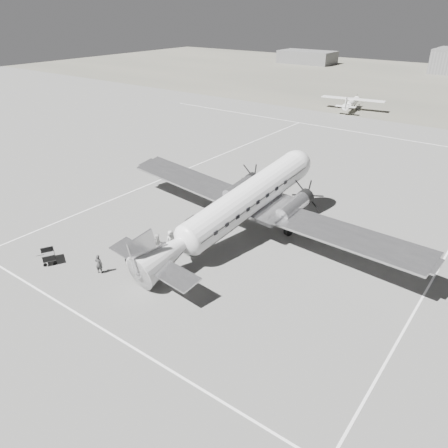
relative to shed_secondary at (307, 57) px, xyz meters
The scene contains 13 objects.
ground 127.49m from the shed_secondary, 64.44° to the right, with size 260.00×260.00×0.00m, color slate.
taxi_line_near 140.25m from the shed_secondary, 66.91° to the right, with size 60.00×0.15×0.01m, color white.
taxi_line_right 133.11m from the shed_secondary, 59.77° to the right, with size 0.15×80.00×0.01m, color white.
taxi_line_left 111.35m from the shed_secondary, 70.59° to the right, with size 0.15×60.00×0.01m, color white.
taxi_line_horizon 93.03m from the shed_secondary, 53.75° to the right, with size 90.00×0.15×0.01m, color white.
shed_secondary is the anchor object (origin of this frame).
dc3_airliner 125.80m from the shed_secondary, 65.54° to the right, with size 30.68×21.29×5.84m, color silver, non-canonical shape.
light_plane_left 72.89m from the shed_secondary, 56.45° to the right, with size 11.79×9.57×2.45m, color silver, non-canonical shape.
baggage_cart_near 131.82m from the shed_secondary, 68.48° to the right, with size 1.57×1.11×0.89m, color #5B5B5B, non-canonical shape.
baggage_cart_far 133.28m from the shed_secondary, 71.41° to the right, with size 1.61×1.14×0.91m, color #5B5B5B, non-canonical shape.
ground_crew 133.52m from the shed_secondary, 69.42° to the right, with size 0.56×0.37×1.55m, color #323232.
ramp_agent 129.92m from the shed_secondary, 68.03° to the right, with size 0.90×0.70×1.85m, color silver.
passenger 128.80m from the shed_secondary, 67.76° to the right, with size 0.82×0.53×1.68m, color #BDBDBA.
Camera 1 is at (15.65, -26.40, 17.88)m, focal length 35.00 mm.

